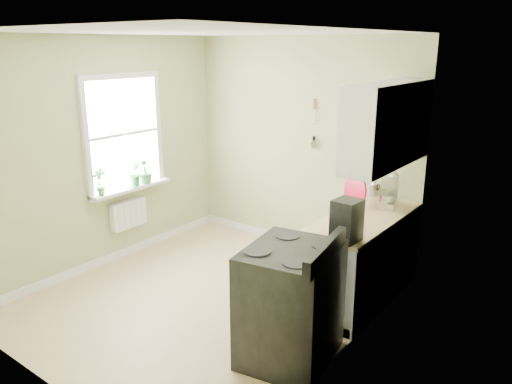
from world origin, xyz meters
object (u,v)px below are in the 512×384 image
Objects in this scene: stove at (291,303)px; stand_mixer at (389,193)px; coffee_maker at (346,221)px; kettle at (373,188)px.

stand_mixer reaches higher than stove.
stand_mixer is 0.95× the size of coffee_maker.
stand_mixer is 1.15m from coffee_maker.
stove is at bearing -92.37° from stand_mixer.
kettle is (-0.23, 2.05, 0.49)m from stove.
coffee_maker is at bearing -74.77° from kettle.
stand_mixer is at bearing 87.63° from stove.
stand_mixer is 2.02× the size of kettle.
kettle is at bearing 96.36° from stove.
kettle is 0.47× the size of coffee_maker.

